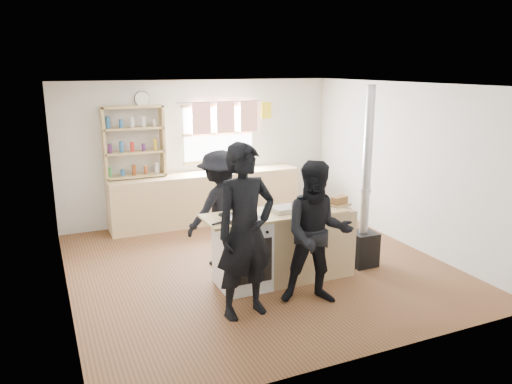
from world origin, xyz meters
TOP-DOWN VIEW (x-y plane):
  - ground at (0.00, 0.00)m, footprint 5.00×5.00m
  - back_counter at (0.00, 2.22)m, footprint 3.40×0.55m
  - shelving_unit at (-1.20, 2.34)m, footprint 1.00×0.28m
  - thermos at (0.66, 2.22)m, footprint 0.10×0.10m
  - cooking_island at (0.14, -0.55)m, footprint 1.97×0.64m
  - skillet_greens at (-0.59, -0.67)m, footprint 0.41×0.41m
  - roast_tray at (0.12, -0.57)m, footprint 0.32×0.29m
  - stockpot_stove at (-0.35, -0.34)m, footprint 0.22×0.22m
  - stockpot_counter at (0.60, -0.47)m, footprint 0.30×0.30m
  - bread_board at (0.93, -0.60)m, footprint 0.32×0.26m
  - flue_heater at (1.37, -0.57)m, footprint 0.35×0.35m
  - person_near_left at (-0.68, -1.23)m, footprint 0.77×0.56m
  - person_near_right at (0.19, -1.28)m, footprint 1.01×0.91m
  - person_far at (-0.44, 0.30)m, footprint 1.20×0.94m

SIDE VIEW (x-z plane):
  - ground at x=0.00m, z-range -0.01..0.00m
  - back_counter at x=0.00m, z-range 0.00..0.90m
  - cooking_island at x=0.14m, z-range 0.00..0.93m
  - flue_heater at x=1.37m, z-range -0.60..1.90m
  - person_far at x=-0.44m, z-range 0.00..1.63m
  - person_near_right at x=0.19m, z-range 0.00..1.71m
  - skillet_greens at x=-0.59m, z-range 0.93..0.98m
  - roast_tray at x=0.12m, z-range 0.93..1.00m
  - person_near_left at x=-0.68m, z-range 0.00..1.96m
  - bread_board at x=0.93m, z-range 0.92..1.04m
  - stockpot_stove at x=-0.35m, z-range 0.92..1.10m
  - stockpot_counter at x=0.60m, z-range 0.92..1.14m
  - thermos at x=0.66m, z-range 0.90..1.19m
  - shelving_unit at x=-1.20m, z-range 0.91..2.11m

